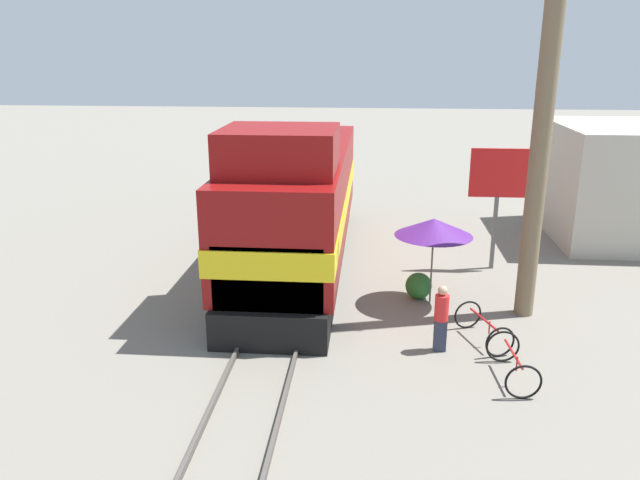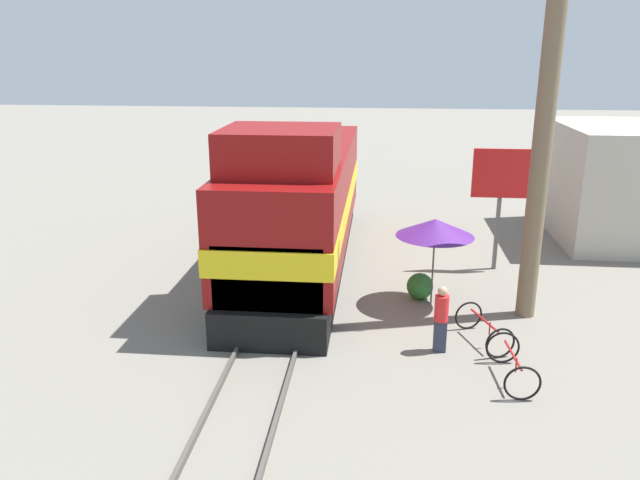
% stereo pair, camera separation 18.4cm
% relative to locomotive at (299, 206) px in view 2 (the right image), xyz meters
% --- Properties ---
extents(ground_plane, '(120.00, 120.00, 0.00)m').
position_rel_locomotive_xyz_m(ground_plane, '(0.00, -1.61, -2.13)').
color(ground_plane, slate).
extents(rail_near, '(0.08, 38.46, 0.15)m').
position_rel_locomotive_xyz_m(rail_near, '(-0.72, -1.61, -2.05)').
color(rail_near, '#4C4742').
rests_on(rail_near, ground_plane).
extents(rail_far, '(0.08, 38.46, 0.15)m').
position_rel_locomotive_xyz_m(rail_far, '(0.72, -1.61, -2.05)').
color(rail_far, '#4C4742').
rests_on(rail_far, ground_plane).
extents(locomotive, '(3.21, 13.15, 5.09)m').
position_rel_locomotive_xyz_m(locomotive, '(0.00, 0.00, 0.00)').
color(locomotive, black).
rests_on(locomotive, ground_plane).
extents(utility_pole, '(1.80, 0.51, 11.67)m').
position_rel_locomotive_xyz_m(utility_pole, '(6.69, -3.16, 3.75)').
color(utility_pole, '#726047').
rests_on(utility_pole, ground_plane).
extents(vendor_umbrella, '(2.19, 2.19, 2.52)m').
position_rel_locomotive_xyz_m(vendor_umbrella, '(4.17, -2.62, 0.15)').
color(vendor_umbrella, '#4C4C4C').
rests_on(vendor_umbrella, ground_plane).
extents(billboard_sign, '(1.85, 0.12, 4.01)m').
position_rel_locomotive_xyz_m(billboard_sign, '(6.46, 0.58, 0.83)').
color(billboard_sign, '#595959').
rests_on(billboard_sign, ground_plane).
extents(shrub_cluster, '(0.77, 0.77, 0.77)m').
position_rel_locomotive_xyz_m(shrub_cluster, '(3.86, -2.29, -1.74)').
color(shrub_cluster, '#2D722D').
rests_on(shrub_cluster, ground_plane).
extents(person_bystander, '(0.34, 0.34, 1.68)m').
position_rel_locomotive_xyz_m(person_bystander, '(4.16, -5.60, -1.22)').
color(person_bystander, '#2D3347').
rests_on(person_bystander, ground_plane).
extents(bicycle, '(1.28, 1.85, 0.77)m').
position_rel_locomotive_xyz_m(bicycle, '(5.27, -5.04, -1.73)').
color(bicycle, black).
rests_on(bicycle, ground_plane).
extents(bicycle_spare, '(0.90, 1.72, 0.79)m').
position_rel_locomotive_xyz_m(bicycle_spare, '(5.62, -6.87, -1.72)').
color(bicycle_spare, black).
rests_on(bicycle_spare, ground_plane).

